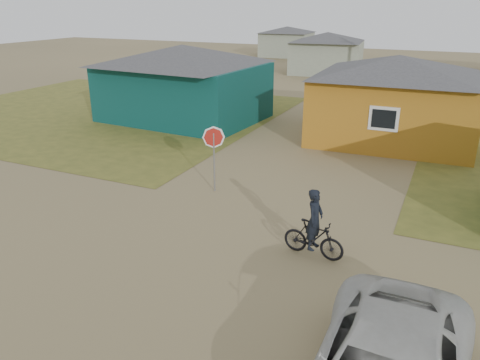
# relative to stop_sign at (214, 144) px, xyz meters

# --- Properties ---
(ground) EXTENTS (120.00, 120.00, 0.00)m
(ground) POSITION_rel_stop_sign_xyz_m (2.06, -4.77, -1.70)
(ground) COLOR olive
(grass_nw) EXTENTS (20.00, 18.00, 0.00)m
(grass_nw) POSITION_rel_stop_sign_xyz_m (-11.94, 8.23, -1.69)
(grass_nw) COLOR olive
(grass_nw) RESTS_ON ground
(house_teal) EXTENTS (8.93, 7.08, 4.00)m
(house_teal) POSITION_rel_stop_sign_xyz_m (-6.44, 8.73, 0.36)
(house_teal) COLOR #093634
(house_teal) RESTS_ON ground
(house_yellow) EXTENTS (7.72, 6.76, 3.90)m
(house_yellow) POSITION_rel_stop_sign_xyz_m (4.56, 9.23, 0.30)
(house_yellow) COLOR #AC6E1A
(house_yellow) RESTS_ON ground
(house_pale_west) EXTENTS (7.04, 6.15, 3.60)m
(house_pale_west) POSITION_rel_stop_sign_xyz_m (-3.94, 29.23, 0.16)
(house_pale_west) COLOR gray
(house_pale_west) RESTS_ON ground
(house_pale_north) EXTENTS (6.28, 5.81, 3.40)m
(house_pale_north) POSITION_rel_stop_sign_xyz_m (-11.94, 41.23, 0.05)
(house_pale_north) COLOR gray
(house_pale_north) RESTS_ON ground
(stop_sign) EXTENTS (0.75, 0.12, 2.29)m
(stop_sign) POSITION_rel_stop_sign_xyz_m (0.00, 0.00, 0.00)
(stop_sign) COLOR gray
(stop_sign) RESTS_ON ground
(cyclist) EXTENTS (1.66, 0.62, 1.83)m
(cyclist) POSITION_rel_stop_sign_xyz_m (4.33, -2.85, -1.03)
(cyclist) COLOR black
(cyclist) RESTS_ON ground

